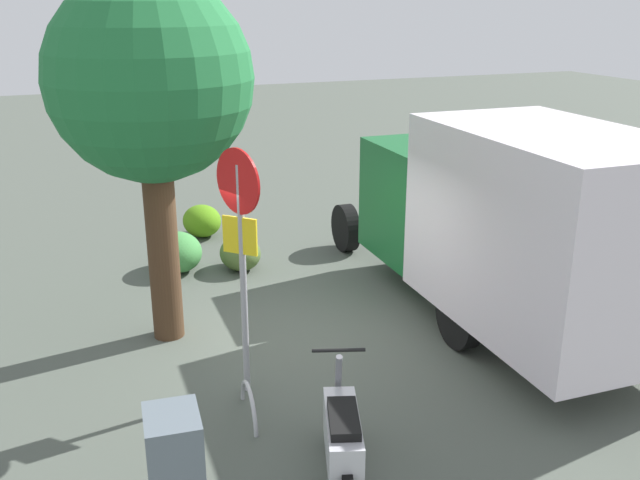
{
  "coord_description": "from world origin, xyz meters",
  "views": [
    {
      "loc": [
        -8.68,
        2.9,
        4.59
      ],
      "look_at": [
        0.15,
        -0.54,
        1.34
      ],
      "focal_mm": 39.65,
      "sensor_mm": 36.0,
      "label": 1
    }
  ],
  "objects_px": {
    "box_truck_near": "(505,216)",
    "street_tree": "(150,83)",
    "utility_cabinet": "(176,472)",
    "stop_sign": "(241,235)",
    "motorcycle": "(342,441)",
    "bike_rack_hoop": "(249,417)"
  },
  "relations": [
    {
      "from": "street_tree",
      "to": "bike_rack_hoop",
      "type": "relative_size",
      "value": 5.82
    },
    {
      "from": "stop_sign",
      "to": "street_tree",
      "type": "relative_size",
      "value": 0.61
    },
    {
      "from": "street_tree",
      "to": "utility_cabinet",
      "type": "relative_size",
      "value": 4.23
    },
    {
      "from": "stop_sign",
      "to": "bike_rack_hoop",
      "type": "relative_size",
      "value": 3.57
    },
    {
      "from": "stop_sign",
      "to": "street_tree",
      "type": "distance_m",
      "value": 2.48
    },
    {
      "from": "utility_cabinet",
      "to": "box_truck_near",
      "type": "bearing_deg",
      "value": -63.42
    },
    {
      "from": "box_truck_near",
      "to": "motorcycle",
      "type": "xyz_separation_m",
      "value": [
        -2.64,
        3.62,
        -1.12
      ]
    },
    {
      "from": "motorcycle",
      "to": "utility_cabinet",
      "type": "relative_size",
      "value": 1.5
    },
    {
      "from": "box_truck_near",
      "to": "street_tree",
      "type": "xyz_separation_m",
      "value": [
        1.31,
        4.64,
        1.91
      ]
    },
    {
      "from": "box_truck_near",
      "to": "street_tree",
      "type": "bearing_deg",
      "value": 75.73
    },
    {
      "from": "box_truck_near",
      "to": "street_tree",
      "type": "height_order",
      "value": "street_tree"
    },
    {
      "from": "motorcycle",
      "to": "utility_cabinet",
      "type": "bearing_deg",
      "value": 107.67
    },
    {
      "from": "street_tree",
      "to": "stop_sign",
      "type": "bearing_deg",
      "value": -161.19
    },
    {
      "from": "motorcycle",
      "to": "bike_rack_hoop",
      "type": "distance_m",
      "value": 1.68
    },
    {
      "from": "stop_sign",
      "to": "utility_cabinet",
      "type": "xyz_separation_m",
      "value": [
        -2.08,
        1.22,
        -1.44
      ]
    },
    {
      "from": "bike_rack_hoop",
      "to": "utility_cabinet",
      "type": "bearing_deg",
      "value": 143.88
    },
    {
      "from": "box_truck_near",
      "to": "utility_cabinet",
      "type": "relative_size",
      "value": 5.97
    },
    {
      "from": "motorcycle",
      "to": "street_tree",
      "type": "xyz_separation_m",
      "value": [
        3.95,
        1.02,
        3.04
      ]
    },
    {
      "from": "utility_cabinet",
      "to": "bike_rack_hoop",
      "type": "height_order",
      "value": "utility_cabinet"
    },
    {
      "from": "box_truck_near",
      "to": "bike_rack_hoop",
      "type": "height_order",
      "value": "box_truck_near"
    },
    {
      "from": "stop_sign",
      "to": "street_tree",
      "type": "height_order",
      "value": "street_tree"
    },
    {
      "from": "utility_cabinet",
      "to": "bike_rack_hoop",
      "type": "bearing_deg",
      "value": -36.12
    }
  ]
}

